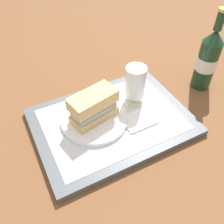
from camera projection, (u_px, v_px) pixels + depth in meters
ground_plane at (112, 124)px, 0.73m from camera, size 3.00×3.00×0.00m
tray at (112, 122)px, 0.72m from camera, size 0.44×0.32×0.02m
placemat at (112, 119)px, 0.71m from camera, size 0.38×0.27×0.00m
plate at (94, 119)px, 0.70m from camera, size 0.19×0.19×0.01m
sandwich at (94, 106)px, 0.67m from camera, size 0.14×0.09×0.08m
beer_glass at (135, 84)px, 0.72m from camera, size 0.06×0.06×0.12m
napkin_folded at (139, 120)px, 0.71m from camera, size 0.09×0.07×0.01m
beer_bottle at (208, 59)px, 0.78m from camera, size 0.07×0.07×0.27m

